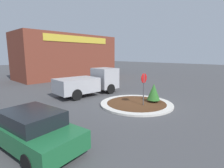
# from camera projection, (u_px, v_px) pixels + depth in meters

# --- Properties ---
(ground_plane) EXTENTS (120.00, 120.00, 0.00)m
(ground_plane) POSITION_uv_depth(u_px,v_px,m) (136.00, 105.00, 12.51)
(ground_plane) COLOR #474749
(traffic_island) EXTENTS (5.13, 5.13, 0.13)m
(traffic_island) POSITION_uv_depth(u_px,v_px,m) (136.00, 104.00, 12.50)
(traffic_island) COLOR beige
(traffic_island) RESTS_ON ground_plane
(stop_sign) EXTENTS (0.65, 0.07, 2.32)m
(stop_sign) POSITION_uv_depth(u_px,v_px,m) (144.00, 84.00, 11.73)
(stop_sign) COLOR #4C4C51
(stop_sign) RESTS_ON ground_plane
(island_shrub) EXTENTS (0.94, 0.94, 1.33)m
(island_shrub) POSITION_uv_depth(u_px,v_px,m) (154.00, 92.00, 12.66)
(island_shrub) COLOR brown
(island_shrub) RESTS_ON traffic_island
(utility_truck) EXTENTS (5.84, 2.71, 2.27)m
(utility_truck) POSITION_uv_depth(u_px,v_px,m) (90.00, 82.00, 15.55)
(utility_truck) COLOR #B2B2B7
(utility_truck) RESTS_ON ground_plane
(storefront_building) EXTENTS (15.15, 6.07, 6.48)m
(storefront_building) POSITION_uv_depth(u_px,v_px,m) (68.00, 56.00, 27.43)
(storefront_building) COLOR brown
(storefront_building) RESTS_ON ground_plane
(parked_sedan_green) EXTENTS (2.46, 4.93, 1.48)m
(parked_sedan_green) POSITION_uv_depth(u_px,v_px,m) (30.00, 128.00, 6.73)
(parked_sedan_green) COLOR #1E6638
(parked_sedan_green) RESTS_ON ground_plane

